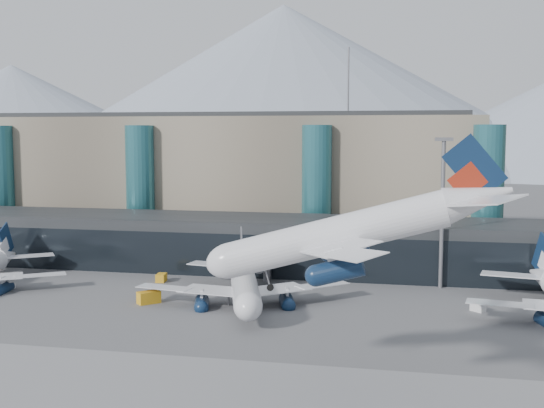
{
  "coord_description": "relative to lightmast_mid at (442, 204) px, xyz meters",
  "views": [
    {
      "loc": [
        24.91,
        -69.56,
        26.44
      ],
      "look_at": [
        3.95,
        32.0,
        15.51
      ],
      "focal_mm": 45.0,
      "sensor_mm": 36.0,
      "label": 1
    }
  ],
  "objects": [
    {
      "name": "veh_h",
      "position": [
        -44.77,
        -20.0,
        -13.48
      ],
      "size": [
        3.68,
        3.68,
        1.88
      ],
      "primitive_type": "cube",
      "rotation": [
        0.0,
        0.0,
        0.78
      ],
      "color": "gold",
      "rests_on": "ground"
    },
    {
      "name": "veh_g",
      "position": [
        4.89,
        -14.65,
        -13.81
      ],
      "size": [
        2.36,
        2.28,
        1.21
      ],
      "primitive_type": "cube",
      "rotation": [
        0.0,
        0.0,
        -0.72
      ],
      "color": "silver",
      "rests_on": "ground"
    },
    {
      "name": "terminal_main",
      "position": [
        -55.0,
        42.0,
        1.03
      ],
      "size": [
        130.0,
        30.0,
        31.0
      ],
      "color": "gray",
      "rests_on": "ground"
    },
    {
      "name": "ground",
      "position": [
        -30.0,
        -48.0,
        -14.42
      ],
      "size": [
        900.0,
        900.0,
        0.0
      ],
      "primitive_type": "plane",
      "color": "#515154",
      "rests_on": "ground"
    },
    {
      "name": "hero_jet",
      "position": [
        -9.53,
        -51.68,
        3.44
      ],
      "size": [
        30.96,
        31.93,
        10.28
      ],
      "rotation": [
        0.0,
        -0.27,
        0.03
      ],
      "color": "silver",
      "rests_on": "ground"
    },
    {
      "name": "veh_b",
      "position": [
        -48.43,
        -5.02,
        -13.7
      ],
      "size": [
        1.77,
        2.63,
        1.43
      ],
      "primitive_type": "cube",
      "rotation": [
        0.0,
        0.0,
        1.67
      ],
      "color": "gold",
      "rests_on": "ground"
    },
    {
      "name": "veh_a",
      "position": [
        -72.61,
        -15.68,
        -13.46
      ],
      "size": [
        3.42,
        1.94,
        1.92
      ],
      "primitive_type": "cube",
      "rotation": [
        0.0,
        0.0,
        -0.01
      ],
      "color": "silver",
      "rests_on": "ground"
    },
    {
      "name": "concourse",
      "position": [
        -30.02,
        9.73,
        -9.45
      ],
      "size": [
        170.0,
        27.0,
        10.0
      ],
      "color": "black",
      "rests_on": "ground"
    },
    {
      "name": "mountain_ridge",
      "position": [
        -14.03,
        332.0,
        31.33
      ],
      "size": [
        910.0,
        400.0,
        110.0
      ],
      "color": "gray",
      "rests_on": "ground"
    },
    {
      "name": "jet_parked_mid",
      "position": [
        -30.65,
        -15.63,
        -10.14
      ],
      "size": [
        33.79,
        35.27,
        11.32
      ],
      "rotation": [
        0.0,
        0.0,
        1.85
      ],
      "color": "silver",
      "rests_on": "ground"
    },
    {
      "name": "teal_towers",
      "position": [
        -44.99,
        26.01,
        -0.41
      ],
      "size": [
        116.4,
        19.4,
        46.0
      ],
      "color": "#27666F",
      "rests_on": "ground"
    },
    {
      "name": "lightmast_mid",
      "position": [
        0.0,
        0.0,
        0.0
      ],
      "size": [
        3.0,
        1.2,
        25.6
      ],
      "color": "slate",
      "rests_on": "ground"
    }
  ]
}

